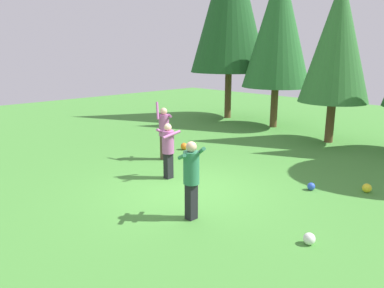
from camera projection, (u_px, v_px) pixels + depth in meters
ground_plane at (189, 190)px, 9.73m from camera, size 40.00×40.00×0.00m
person_thrower at (164, 129)px, 12.23m from camera, size 0.68×0.68×1.93m
person_catcher at (191, 174)px, 7.80m from camera, size 0.75×0.72×1.73m
person_bystander at (168, 146)px, 10.40m from camera, size 0.56×0.61×1.59m
frisbee at (170, 134)px, 10.36m from camera, size 0.36×0.35×0.15m
ball_yellow at (367, 188)px, 9.52m from camera, size 0.23×0.23×0.23m
ball_white at (309, 239)px, 6.95m from camera, size 0.23×0.23×0.23m
ball_blue at (311, 186)px, 9.68m from camera, size 0.20×0.20×0.20m
ball_orange at (184, 146)px, 13.66m from camera, size 0.26×0.26×0.26m
tree_center at (338, 40)px, 13.90m from camera, size 2.63×2.63×6.29m
tree_left at (278, 25)px, 16.71m from camera, size 3.13×3.13×7.47m
tree_far_left at (230, 1)px, 18.88m from camera, size 4.02×4.02×9.61m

